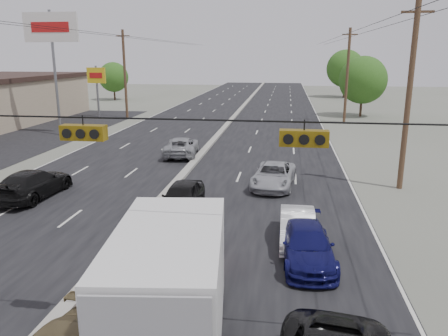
{
  "coord_description": "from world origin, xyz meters",
  "views": [
    {
      "loc": [
        6.1,
        -9.37,
        7.18
      ],
      "look_at": [
        3.4,
        9.65,
        2.2
      ],
      "focal_mm": 35.0,
      "sensor_mm": 36.0,
      "label": 1
    }
  ],
  "objects": [
    {
      "name": "oncoming_near",
      "position": [
        -6.7,
        10.62,
        0.73
      ],
      "size": [
        2.29,
        5.15,
        1.47
      ],
      "primitive_type": "imported",
      "rotation": [
        0.0,
        0.0,
        3.1
      ],
      "color": "black",
      "rests_on": "ground"
    },
    {
      "name": "tree_right_mid",
      "position": [
        15.0,
        45.0,
        4.34
      ],
      "size": [
        5.6,
        5.6,
        7.14
      ],
      "color": "#382619",
      "rests_on": "ground"
    },
    {
      "name": "queue_car_c",
      "position": [
        5.55,
        14.29,
        0.65
      ],
      "size": [
        2.62,
        4.87,
        1.3
      ],
      "primitive_type": "imported",
      "rotation": [
        0.0,
        0.0,
        -0.1
      ],
      "color": "#A2A4AA",
      "rests_on": "ground"
    },
    {
      "name": "queue_car_d",
      "position": [
        7.0,
        5.22,
        0.63
      ],
      "size": [
        2.11,
        4.49,
        1.27
      ],
      "primitive_type": "imported",
      "rotation": [
        0.0,
        0.0,
        0.08
      ],
      "color": "#0F0F4C",
      "rests_on": "ground"
    },
    {
      "name": "utility_pole_left_c",
      "position": [
        -12.5,
        40.0,
        5.11
      ],
      "size": [
        1.6,
        0.3,
        10.0
      ],
      "color": "#422D1E",
      "rests_on": "ground"
    },
    {
      "name": "tree_right_far",
      "position": [
        16.0,
        70.0,
        4.96
      ],
      "size": [
        6.4,
        6.4,
        8.16
      ],
      "color": "#382619",
      "rests_on": "ground"
    },
    {
      "name": "parking_lot",
      "position": [
        -17.0,
        25.0,
        0.0
      ],
      "size": [
        10.0,
        42.0,
        0.02
      ],
      "primitive_type": "cube",
      "color": "black",
      "rests_on": "ground"
    },
    {
      "name": "ground",
      "position": [
        0.0,
        0.0,
        0.0
      ],
      "size": [
        200.0,
        200.0,
        0.0
      ],
      "primitive_type": "plane",
      "color": "#606356",
      "rests_on": "ground"
    },
    {
      "name": "pole_sign_billboard",
      "position": [
        -14.5,
        28.0,
        8.87
      ],
      "size": [
        5.0,
        0.25,
        11.0
      ],
      "color": "slate",
      "rests_on": "ground"
    },
    {
      "name": "utility_pole_right_b",
      "position": [
        12.5,
        15.0,
        5.11
      ],
      "size": [
        1.6,
        0.3,
        10.0
      ],
      "color": "#422D1E",
      "rests_on": "ground"
    },
    {
      "name": "queue_car_b",
      "position": [
        6.7,
        6.82,
        0.63
      ],
      "size": [
        1.36,
        3.84,
        1.26
      ],
      "primitive_type": "imported",
      "rotation": [
        0.0,
        0.0,
        0.01
      ],
      "color": "silver",
      "rests_on": "ground"
    },
    {
      "name": "center_median",
      "position": [
        0.0,
        30.0,
        0.1
      ],
      "size": [
        0.5,
        160.0,
        0.2
      ],
      "primitive_type": "cube",
      "color": "gray",
      "rests_on": "ground"
    },
    {
      "name": "tree_left_far",
      "position": [
        -22.0,
        60.0,
        3.72
      ],
      "size": [
        4.8,
        4.8,
        6.12
      ],
      "color": "#382619",
      "rests_on": "ground"
    },
    {
      "name": "traffic_signals",
      "position": [
        1.4,
        0.0,
        5.49
      ],
      "size": [
        25.0,
        0.3,
        0.54
      ],
      "color": "black",
      "rests_on": "ground"
    },
    {
      "name": "red_sedan",
      "position": [
        2.49,
        3.01,
        0.77
      ],
      "size": [
        2.07,
        4.83,
        1.55
      ],
      "primitive_type": "imported",
      "rotation": [
        0.0,
        0.0,
        0.09
      ],
      "color": "#B40B0E",
      "rests_on": "ground"
    },
    {
      "name": "queue_car_a",
      "position": [
        1.4,
        9.61,
        0.7
      ],
      "size": [
        1.73,
        4.13,
        1.4
      ],
      "primitive_type": "imported",
      "rotation": [
        0.0,
        0.0,
        -0.02
      ],
      "color": "black",
      "rests_on": "ground"
    },
    {
      "name": "road_surface",
      "position": [
        0.0,
        30.0,
        0.0
      ],
      "size": [
        20.0,
        160.0,
        0.02
      ],
      "primitive_type": "cube",
      "color": "black",
      "rests_on": "ground"
    },
    {
      "name": "pole_sign_far",
      "position": [
        -16.0,
        40.0,
        4.41
      ],
      "size": [
        2.2,
        0.25,
        6.0
      ],
      "color": "slate",
      "rests_on": "ground"
    },
    {
      "name": "utility_pole_right_c",
      "position": [
        12.5,
        40.0,
        5.11
      ],
      "size": [
        1.6,
        0.3,
        10.0
      ],
      "color": "#422D1E",
      "rests_on": "ground"
    },
    {
      "name": "oncoming_far",
      "position": [
        -1.4,
        21.21,
        0.68
      ],
      "size": [
        2.84,
        5.14,
        1.36
      ],
      "primitive_type": "imported",
      "rotation": [
        0.0,
        0.0,
        3.26
      ],
      "color": "#919398",
      "rests_on": "ground"
    },
    {
      "name": "box_truck",
      "position": [
        3.52,
        -0.02,
        1.74
      ],
      "size": [
        3.08,
        6.92,
        3.4
      ],
      "rotation": [
        0.0,
        0.0,
        0.12
      ],
      "color": "black",
      "rests_on": "ground"
    }
  ]
}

